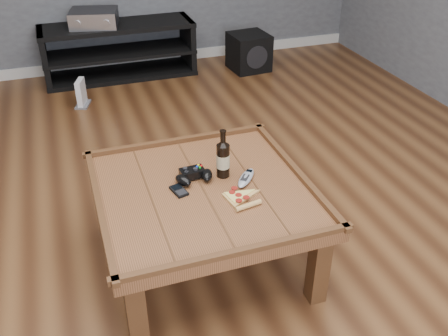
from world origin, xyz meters
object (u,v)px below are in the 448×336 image
object	(u,v)px
coffee_table	(203,199)
remote_control	(246,178)
beer_bottle	(223,158)
pizza_slice	(240,198)
game_console	(81,94)
game_controller	(194,175)
subwoofer	(249,52)
smartphone	(179,191)
av_receiver	(94,18)
media_console	(119,51)

from	to	relation	value
coffee_table	remote_control	bearing A→B (deg)	1.95
coffee_table	beer_bottle	world-z (taller)	beer_bottle
pizza_slice	game_console	xyz separation A→B (m)	(-0.56, 2.31, -0.35)
game_controller	game_console	bearing A→B (deg)	97.15
beer_bottle	game_console	bearing A→B (deg)	104.73
subwoofer	remote_control	bearing A→B (deg)	-116.70
coffee_table	smartphone	world-z (taller)	coffee_table
smartphone	coffee_table	bearing A→B (deg)	-21.54
av_receiver	game_console	distance (m)	0.77
game_controller	smartphone	xyz separation A→B (m)	(-0.10, -0.07, -0.02)
coffee_table	pizza_slice	distance (m)	0.20
game_controller	subwoofer	world-z (taller)	game_controller
game_controller	remote_control	xyz separation A→B (m)	(0.24, -0.08, -0.01)
beer_bottle	subwoofer	size ratio (longest dim) A/B	0.66
media_console	game_controller	xyz separation A→B (m)	(-0.02, -2.66, 0.23)
media_console	game_controller	bearing A→B (deg)	-90.41
coffee_table	remote_control	xyz separation A→B (m)	(0.22, 0.01, 0.07)
smartphone	av_receiver	size ratio (longest dim) A/B	0.24
game_controller	beer_bottle	bearing A→B (deg)	-6.50
game_console	av_receiver	bearing A→B (deg)	86.48
beer_bottle	game_controller	xyz separation A→B (m)	(-0.15, 0.01, -0.08)
subwoofer	game_console	bearing A→B (deg)	-173.01
pizza_slice	media_console	bearing A→B (deg)	82.28
pizza_slice	subwoofer	xyz separation A→B (m)	(1.09, 2.66, -0.28)
game_controller	remote_control	bearing A→B (deg)	-22.78
game_controller	subwoofer	bearing A→B (deg)	59.18
coffee_table	pizza_slice	bearing A→B (deg)	-44.50
media_console	beer_bottle	distance (m)	2.69
coffee_table	media_console	distance (m)	2.75
beer_bottle	remote_control	size ratio (longest dim) A/B	1.43
pizza_slice	game_console	bearing A→B (deg)	93.14
game_console	game_controller	bearing A→B (deg)	-60.46
remote_control	coffee_table	bearing A→B (deg)	-138.98
pizza_slice	subwoofer	world-z (taller)	pizza_slice
beer_bottle	smartphone	bearing A→B (deg)	-164.41
game_controller	pizza_slice	xyz separation A→B (m)	(0.16, -0.22, -0.02)
media_console	game_console	world-z (taller)	media_console
coffee_table	remote_control	world-z (taller)	remote_control
subwoofer	game_console	distance (m)	1.68
game_console	beer_bottle	bearing A→B (deg)	-56.66
media_console	subwoofer	world-z (taller)	media_console
game_controller	subwoofer	size ratio (longest dim) A/B	0.55
remote_control	game_controller	bearing A→B (deg)	-159.93
subwoofer	game_console	xyz separation A→B (m)	(-1.64, -0.35, -0.07)
coffee_table	av_receiver	world-z (taller)	av_receiver
remote_control	subwoofer	bearing A→B (deg)	107.36
av_receiver	game_console	xyz separation A→B (m)	(-0.23, -0.57, -0.47)
game_console	pizza_slice	bearing A→B (deg)	-57.80
pizza_slice	game_console	distance (m)	2.40
pizza_slice	subwoofer	size ratio (longest dim) A/B	0.67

